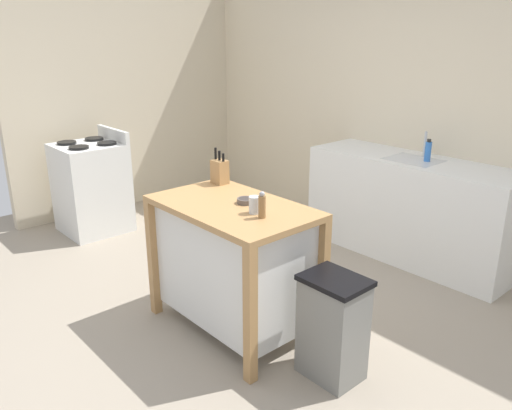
% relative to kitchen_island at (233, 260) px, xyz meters
% --- Properties ---
extents(ground_plane, '(6.46, 6.46, 0.00)m').
position_rel_kitchen_island_xyz_m(ground_plane, '(-0.14, 0.08, -0.49)').
color(ground_plane, gray).
rests_on(ground_plane, ground).
extents(wall_back, '(5.46, 0.10, 2.60)m').
position_rel_kitchen_island_xyz_m(wall_back, '(-0.14, 2.26, 0.81)').
color(wall_back, beige).
rests_on(wall_back, ground).
extents(wall_left, '(0.10, 2.78, 2.60)m').
position_rel_kitchen_island_xyz_m(wall_left, '(-2.87, 0.87, 0.81)').
color(wall_left, beige).
rests_on(wall_left, ground).
extents(kitchen_island, '(1.09, 0.66, 0.88)m').
position_rel_kitchen_island_xyz_m(kitchen_island, '(0.00, 0.00, 0.00)').
color(kitchen_island, '#AD7F4C').
rests_on(kitchen_island, ground).
extents(knife_block, '(0.11, 0.09, 0.25)m').
position_rel_kitchen_island_xyz_m(knife_block, '(-0.42, 0.23, 0.48)').
color(knife_block, '#AD7F4C').
rests_on(knife_block, kitchen_island).
extents(bowl_ceramic_small, '(0.11, 0.11, 0.03)m').
position_rel_kitchen_island_xyz_m(bowl_ceramic_small, '(0.04, 0.08, 0.40)').
color(bowl_ceramic_small, '#564C47').
rests_on(bowl_ceramic_small, kitchen_island).
extents(drinking_cup, '(0.07, 0.07, 0.10)m').
position_rel_kitchen_island_xyz_m(drinking_cup, '(0.22, -0.00, 0.44)').
color(drinking_cup, silver).
rests_on(drinking_cup, kitchen_island).
extents(pepper_grinder, '(0.04, 0.04, 0.16)m').
position_rel_kitchen_island_xyz_m(pepper_grinder, '(0.31, -0.03, 0.46)').
color(pepper_grinder, olive).
rests_on(pepper_grinder, kitchen_island).
extents(trash_bin, '(0.36, 0.28, 0.63)m').
position_rel_kitchen_island_xyz_m(trash_bin, '(0.78, 0.09, -0.18)').
color(trash_bin, slate).
rests_on(trash_bin, ground).
extents(sink_counter, '(1.85, 0.60, 0.88)m').
position_rel_kitchen_island_xyz_m(sink_counter, '(0.12, 1.91, -0.05)').
color(sink_counter, silver).
rests_on(sink_counter, ground).
extents(sink_faucet, '(0.02, 0.02, 0.22)m').
position_rel_kitchen_island_xyz_m(sink_faucet, '(0.12, 2.05, 0.50)').
color(sink_faucet, '#B7BCC1').
rests_on(sink_faucet, sink_counter).
extents(bottle_hand_soap, '(0.05, 0.05, 0.19)m').
position_rel_kitchen_island_xyz_m(bottle_hand_soap, '(0.22, 1.93, 0.48)').
color(bottle_hand_soap, blue).
rests_on(bottle_hand_soap, sink_counter).
extents(stove, '(0.60, 0.60, 1.00)m').
position_rel_kitchen_island_xyz_m(stove, '(-2.32, 0.09, -0.04)').
color(stove, silver).
rests_on(stove, ground).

